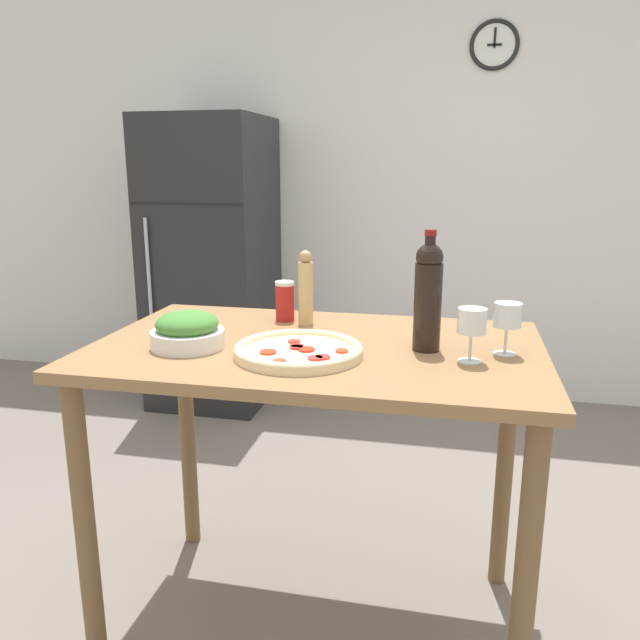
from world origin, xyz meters
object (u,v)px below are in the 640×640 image
wine_glass_near (472,324)px  wine_glass_far (507,317)px  wine_bottle (428,294)px  salad_bowl (187,331)px  homemade_pizza (298,350)px  pepper_mill (306,289)px  refrigerator (213,263)px  salt_canister (285,301)px

wine_glass_near → wine_glass_far: size_ratio=1.00×
wine_bottle → salad_bowl: wine_bottle is taller
wine_glass_near → homemade_pizza: size_ratio=0.41×
pepper_mill → salad_bowl: size_ratio=1.16×
refrigerator → wine_glass_far: bearing=-49.3°
wine_glass_near → pepper_mill: bearing=150.2°
wine_glass_near → salad_bowl: (-0.76, -0.03, -0.05)m
homemade_pizza → pepper_mill: bearing=100.3°
wine_glass_near → refrigerator: bearing=127.7°
refrigerator → homemade_pizza: size_ratio=4.91×
wine_glass_far → homemade_pizza: 0.56m
wine_glass_near → homemade_pizza: wine_glass_near is taller
salt_canister → wine_glass_near: bearing=-29.0°
pepper_mill → salad_bowl: 0.42m
wine_bottle → salt_canister: 0.53m
wine_glass_near → salt_canister: wine_glass_near is taller
refrigerator → salad_bowl: 2.06m
wine_glass_far → pepper_mill: size_ratio=0.60×
pepper_mill → salad_bowl: bearing=-129.0°
salt_canister → wine_bottle: bearing=-27.1°
salt_canister → refrigerator: bearing=119.4°
salad_bowl → homemade_pizza: size_ratio=0.59×
salad_bowl → refrigerator: bearing=110.1°
pepper_mill → homemade_pizza: 0.35m
wine_glass_far → salad_bowl: size_ratio=0.69×
refrigerator → wine_glass_near: bearing=-52.3°
wine_bottle → salad_bowl: size_ratio=1.61×
refrigerator → wine_bottle: (1.35, -1.81, 0.23)m
refrigerator → wine_glass_near: size_ratio=11.90×
salad_bowl → pepper_mill: bearing=51.0°
pepper_mill → salad_bowl: (-0.26, -0.32, -0.07)m
wine_glass_near → salad_bowl: bearing=-177.6°
salad_bowl → salt_canister: 0.40m
wine_glass_far → salt_canister: size_ratio=1.09×
wine_bottle → homemade_pizza: size_ratio=0.96×
salt_canister → wine_glass_far: bearing=-19.4°
wine_bottle → wine_glass_far: wine_bottle is taller
wine_glass_near → salad_bowl: 0.77m
wine_glass_far → salad_bowl: bearing=-172.2°
wine_bottle → homemade_pizza: wine_bottle is taller
wine_bottle → salt_canister: (-0.47, 0.24, -0.09)m
wine_bottle → homemade_pizza: bearing=-158.2°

